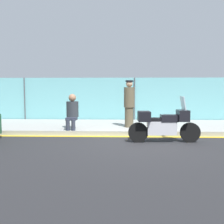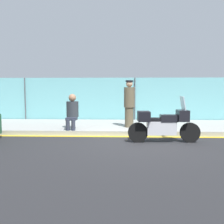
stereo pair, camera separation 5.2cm
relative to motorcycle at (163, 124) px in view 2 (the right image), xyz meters
The scene contains 7 objects.
ground_plane 0.89m from the motorcycle, 164.52° to the right, with size 120.00×120.00×0.00m, color #262628.
sidewalk 2.82m from the motorcycle, 103.97° to the left, with size 39.04×3.46×0.17m.
curb_paint_stripe 1.23m from the motorcycle, 127.55° to the left, with size 39.04×0.18×0.01m.
storefront_fence 4.59m from the motorcycle, 98.44° to the left, with size 37.08×0.17×2.16m.
motorcycle is the anchor object (origin of this frame).
officer_standing 2.28m from the motorcycle, 116.57° to the left, with size 0.40×0.40×1.78m.
person_seated_on_curb 3.39m from the motorcycle, 155.29° to the left, with size 0.44×0.68×1.28m.
Camera 2 is at (-0.57, -7.78, 1.64)m, focal length 42.00 mm.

